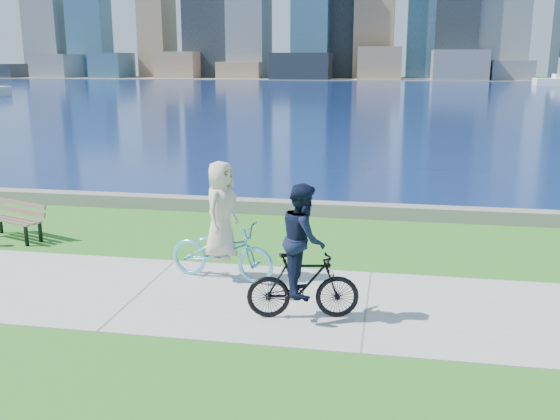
# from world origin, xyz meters

# --- Properties ---
(ground) EXTENTS (320.00, 320.00, 0.00)m
(ground) POSITION_xyz_m (0.00, 0.00, 0.00)
(ground) COLOR #266C1C
(ground) RESTS_ON ground
(concrete_path) EXTENTS (80.00, 3.50, 0.02)m
(concrete_path) POSITION_xyz_m (0.00, 0.00, 0.01)
(concrete_path) COLOR #A9A9A4
(concrete_path) RESTS_ON ground
(seawall) EXTENTS (90.00, 0.50, 0.35)m
(seawall) POSITION_xyz_m (0.00, 6.20, 0.17)
(seawall) COLOR slate
(seawall) RESTS_ON ground
(bay_water) EXTENTS (320.00, 131.00, 0.01)m
(bay_water) POSITION_xyz_m (0.00, 72.00, 0.00)
(bay_water) COLOR #0C1E50
(bay_water) RESTS_ON ground
(far_shore) EXTENTS (320.00, 30.00, 0.12)m
(far_shore) POSITION_xyz_m (0.00, 130.00, 0.06)
(far_shore) COLOR gray
(far_shore) RESTS_ON ground
(park_bench) EXTENTS (1.74, 1.12, 0.85)m
(park_bench) POSITION_xyz_m (-4.21, 2.71, 0.52)
(park_bench) COLOR black
(park_bench) RESTS_ON ground
(cyclist_woman) EXTENTS (1.09, 2.18, 2.25)m
(cyclist_woman) POSITION_xyz_m (1.25, 0.88, 0.86)
(cyclist_woman) COLOR #5EC5E6
(cyclist_woman) RESTS_ON ground
(cyclist_man) EXTENTS (0.85, 1.85, 2.19)m
(cyclist_man) POSITION_xyz_m (3.01, -0.65, 0.94)
(cyclist_man) COLOR black
(cyclist_man) RESTS_ON ground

